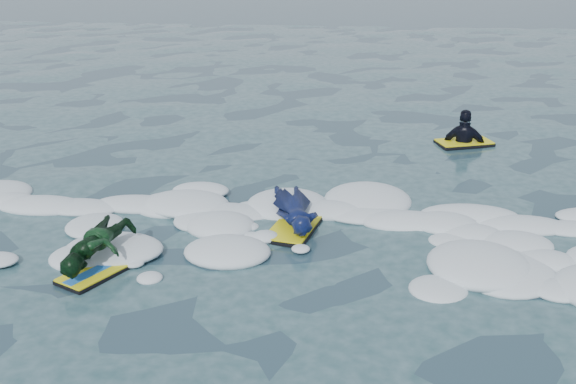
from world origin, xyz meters
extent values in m
plane|color=#1D3B45|center=(0.00, 0.00, 0.00)|extent=(120.00, 120.00, 0.00)
cube|color=black|center=(0.38, 0.89, 0.04)|extent=(0.76, 1.10, 0.05)
cube|color=yellow|center=(0.38, 0.89, 0.07)|extent=(0.73, 1.07, 0.02)
imported|color=#0B1550|center=(0.38, 1.14, 0.22)|extent=(0.90, 1.59, 0.36)
cube|color=black|center=(-1.79, -0.64, 0.03)|extent=(0.80, 0.96, 0.04)
cube|color=yellow|center=(-1.79, -0.64, 0.06)|extent=(0.78, 0.93, 0.02)
cube|color=blue|center=(-1.79, -0.64, 0.07)|extent=(0.51, 0.78, 0.01)
imported|color=#103D17|center=(-1.79, -0.44, 0.27)|extent=(0.83, 1.35, 0.48)
cube|color=black|center=(3.13, 5.18, 0.04)|extent=(1.14, 0.86, 0.05)
cube|color=yellow|center=(3.13, 5.18, 0.07)|extent=(1.11, 0.84, 0.02)
imported|color=black|center=(3.13, 5.18, -0.09)|extent=(0.93, 0.50, 1.51)
camera|label=1|loc=(1.25, -7.87, 3.87)|focal=45.00mm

